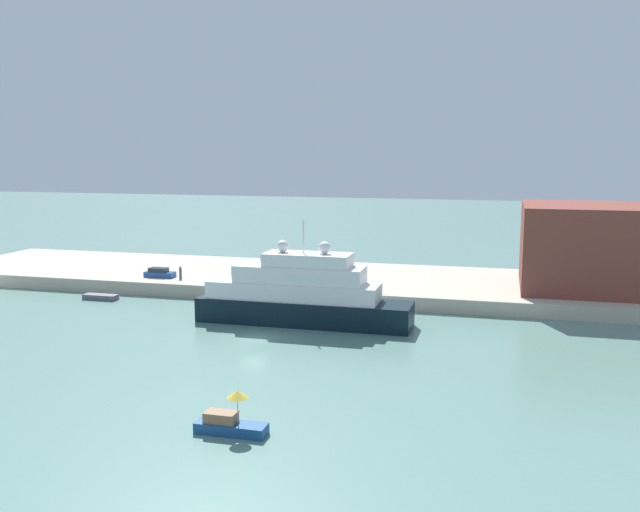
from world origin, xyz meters
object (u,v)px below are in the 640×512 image
at_px(person_figure, 180,273).
at_px(parked_car, 159,273).
at_px(large_yacht, 301,295).
at_px(small_motorboat, 230,422).
at_px(harbor_building, 582,247).
at_px(work_barge, 101,297).
at_px(mooring_bollard, 297,285).

bearing_deg(person_figure, parked_car, 170.97).
bearing_deg(parked_car, large_yacht, -28.45).
relative_size(small_motorboat, harbor_building, 0.31).
bearing_deg(small_motorboat, work_barge, 132.38).
xyz_separation_m(small_motorboat, parked_car, (-27.24, 42.06, 1.41)).
relative_size(large_yacht, small_motorboat, 4.82).
relative_size(parked_car, person_figure, 2.33).
relative_size(person_figure, mooring_bollard, 2.76).
bearing_deg(large_yacht, person_figure, 148.81).
distance_m(large_yacht, work_barge, 28.22).
relative_size(work_barge, parked_car, 1.08).
xyz_separation_m(large_yacht, work_barge, (-27.62, 5.08, -2.76)).
xyz_separation_m(large_yacht, harbor_building, (30.18, 19.27, 3.76)).
distance_m(small_motorboat, parked_car, 50.13).
height_order(parked_car, person_figure, person_figure).
bearing_deg(work_barge, mooring_bollard, 12.28).
height_order(person_figure, mooring_bollard, person_figure).
distance_m(small_motorboat, harbor_building, 55.65).
xyz_separation_m(work_barge, person_figure, (7.51, 7.10, 2.18)).
bearing_deg(harbor_building, parked_car, -173.02).
xyz_separation_m(parked_car, person_figure, (3.34, -0.53, 0.27)).
xyz_separation_m(work_barge, mooring_bollard, (24.08, 5.24, 1.69)).
bearing_deg(harbor_building, large_yacht, -147.44).
bearing_deg(small_motorboat, large_yacht, 97.36).
relative_size(large_yacht, parked_car, 5.76).
bearing_deg(harbor_building, work_barge, -166.21).
bearing_deg(person_figure, work_barge, -136.64).
relative_size(small_motorboat, work_barge, 1.11).
height_order(large_yacht, small_motorboat, large_yacht).
relative_size(large_yacht, mooring_bollard, 37.19).
bearing_deg(small_motorboat, harbor_building, 61.51).
distance_m(parked_car, person_figure, 3.39).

